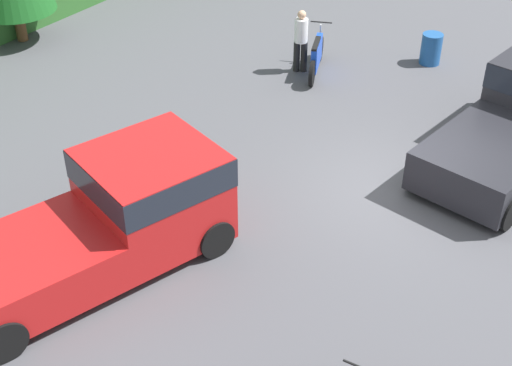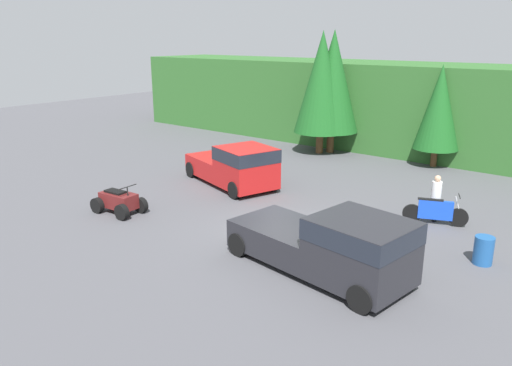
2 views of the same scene
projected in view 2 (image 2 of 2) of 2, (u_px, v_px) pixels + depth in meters
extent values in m
plane|color=#4C4C51|center=(281.00, 234.00, 17.63)|extent=(80.00, 80.00, 0.00)
cube|color=#2D6028|center=(442.00, 110.00, 28.92)|extent=(44.00, 6.00, 5.14)
cylinder|color=brown|center=(320.00, 142.00, 29.58)|extent=(0.42, 0.42, 1.27)
cone|color=#19561E|center=(322.00, 82.00, 28.58)|extent=(3.09, 3.09, 5.77)
cylinder|color=brown|center=(330.00, 142.00, 29.77)|extent=(0.43, 0.43, 1.28)
cone|color=#19561E|center=(333.00, 81.00, 28.76)|extent=(3.12, 3.12, 5.81)
cylinder|color=brown|center=(434.00, 157.00, 26.58)|extent=(0.32, 0.32, 0.96)
cone|color=#19561E|center=(439.00, 107.00, 25.82)|extent=(2.35, 2.35, 4.38)
cube|color=red|center=(246.00, 167.00, 22.15)|extent=(2.85, 2.77, 1.79)
cube|color=#1E232D|center=(246.00, 154.00, 21.99)|extent=(2.87, 2.79, 0.57)
cube|color=red|center=(218.00, 165.00, 24.31)|extent=(3.33, 2.92, 0.88)
cylinder|color=black|center=(273.00, 183.00, 22.37)|extent=(0.81, 0.50, 0.76)
cylinder|color=black|center=(235.00, 190.00, 21.31)|extent=(0.81, 0.50, 0.76)
cylinder|color=black|center=(226.00, 164.00, 25.65)|extent=(0.81, 0.50, 0.76)
cylinder|color=black|center=(192.00, 170.00, 24.58)|extent=(0.81, 0.50, 0.76)
cube|color=#232328|center=(361.00, 251.00, 13.52)|extent=(2.83, 2.52, 1.79)
cube|color=#1E232D|center=(362.00, 231.00, 13.35)|extent=(2.86, 2.54, 0.57)
cube|color=#232328|center=(285.00, 237.00, 15.63)|extent=(3.39, 2.60, 0.88)
cylinder|color=black|center=(404.00, 274.00, 13.84)|extent=(0.79, 0.39, 0.76)
cylinder|color=black|center=(362.00, 298.00, 12.53)|extent=(0.79, 0.39, 0.76)
cylinder|color=black|center=(283.00, 228.00, 17.10)|extent=(0.79, 0.39, 0.76)
cylinder|color=black|center=(239.00, 244.00, 15.79)|extent=(0.79, 0.39, 0.76)
cylinder|color=black|center=(458.00, 218.00, 18.18)|extent=(0.68, 0.35, 0.70)
cylinder|color=black|center=(412.00, 213.00, 18.62)|extent=(0.68, 0.35, 0.70)
cube|color=blue|center=(435.00, 210.00, 18.34)|extent=(1.20, 0.61, 0.71)
cylinder|color=#B7B7BC|center=(458.00, 207.00, 18.08)|extent=(0.30, 0.16, 0.80)
cylinder|color=black|center=(460.00, 196.00, 17.96)|extent=(0.26, 0.57, 0.04)
cube|color=black|center=(431.00, 200.00, 18.28)|extent=(0.89, 0.47, 0.06)
cylinder|color=black|center=(141.00, 205.00, 19.63)|extent=(0.63, 0.27, 0.61)
cylinder|color=black|center=(122.00, 212.00, 18.86)|extent=(0.63, 0.27, 0.61)
cylinder|color=black|center=(117.00, 199.00, 20.39)|extent=(0.63, 0.27, 0.61)
cylinder|color=black|center=(97.00, 205.00, 19.62)|extent=(0.63, 0.27, 0.61)
cube|color=#5B1919|center=(119.00, 200.00, 19.56)|extent=(1.55, 0.87, 0.58)
cylinder|color=black|center=(127.00, 191.00, 19.14)|extent=(0.05, 0.05, 0.35)
cylinder|color=black|center=(127.00, 187.00, 19.09)|extent=(0.10, 0.92, 0.04)
cube|color=black|center=(115.00, 192.00, 19.55)|extent=(0.89, 0.50, 0.08)
cylinder|color=black|center=(434.00, 208.00, 18.88)|extent=(0.25, 0.25, 0.87)
cylinder|color=black|center=(435.00, 210.00, 18.69)|extent=(0.25, 0.25, 0.87)
cylinder|color=white|center=(437.00, 190.00, 18.57)|extent=(0.49, 0.49, 0.65)
sphere|color=tan|center=(438.00, 178.00, 18.44)|extent=(0.32, 0.32, 0.24)
cylinder|color=#1E5193|center=(483.00, 250.00, 15.19)|extent=(0.58, 0.58, 0.88)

